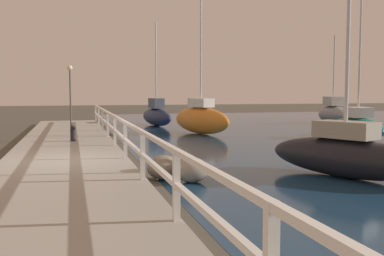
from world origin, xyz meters
name	(u,v)px	position (x,y,z in m)	size (l,w,h in m)	color
ground_plane	(66,169)	(0.00, 0.00, 0.00)	(120.00, 120.00, 0.00)	#4C473D
dock_walkway	(65,165)	(0.00, 0.00, 0.12)	(3.53, 36.00, 0.23)	#9E998E
railing	(125,133)	(1.66, 0.00, 0.97)	(0.10, 32.50, 1.07)	white
boulder_water_edge	(163,167)	(2.32, -2.22, 0.30)	(0.79, 0.72, 0.60)	slate
boulder_upstream	(192,170)	(2.90, -2.74, 0.30)	(0.79, 0.71, 0.59)	gray
mooring_bollard	(73,133)	(0.22, 5.04, 0.54)	(0.19, 0.19, 0.61)	black
dock_lamp	(70,86)	(0.15, 7.58, 2.38)	(0.24, 0.24, 3.06)	#514C47
sailboat_teal	(358,125)	(13.07, 5.32, 0.57)	(2.42, 5.21, 7.70)	#1E707A
sailboat_navy	(156,115)	(5.32, 14.93, 0.67)	(1.58, 4.88, 6.41)	#192347
sailboat_gray	(333,113)	(17.23, 13.94, 0.73)	(1.42, 3.12, 5.90)	gray
sailboat_black	(345,153)	(6.74, -3.12, 0.60)	(2.79, 4.40, 7.68)	black
sailboat_orange	(201,119)	(6.52, 9.00, 0.77)	(2.36, 4.55, 6.86)	orange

